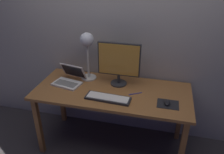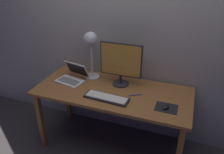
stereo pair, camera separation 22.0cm
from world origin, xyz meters
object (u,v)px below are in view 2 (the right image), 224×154
Objects in this scene: monitor at (121,62)px; pen at (135,95)px; mouse at (166,106)px; keyboard_main at (107,98)px; desk_lamp at (91,44)px; laptop at (73,75)px.

pen is at bearing -38.23° from monitor.
keyboard_main is at bearing -175.62° from mouse.
mouse is at bearing -19.74° from pen.
keyboard_main is 0.85× the size of desk_lamp.
desk_lamp is 1.01m from mouse.
laptop reaches higher than pen.
mouse is 0.69× the size of pen.
pen is at bearing 32.45° from keyboard_main.
monitor is 0.37m from pen.
desk_lamp is (-0.32, 0.37, 0.38)m from keyboard_main.
laptop is at bearing 173.79° from pen.
pen is at bearing 160.26° from mouse.
keyboard_main is 4.66× the size of mouse.
desk_lamp reaches higher than laptop.
monitor reaches higher than pen.
monitor reaches higher than keyboard_main.
desk_lamp is (0.17, 0.14, 0.34)m from laptop.
monitor reaches higher than laptop.
pen is (0.73, -0.08, -0.05)m from laptop.
keyboard_main is 0.55m from laptop.
laptop is (-0.49, 0.23, 0.04)m from keyboard_main.
laptop is at bearing -141.14° from desk_lamp.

